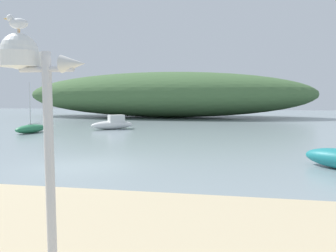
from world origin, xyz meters
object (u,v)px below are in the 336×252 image
seagull_on_radar (17,22)px  motorboat_far_right (113,124)px  mast_structure (31,81)px  sailboat_by_sandbar (31,128)px

seagull_on_radar → motorboat_far_right: size_ratio=0.09×
mast_structure → motorboat_far_right: (-6.95, 22.26, -2.41)m
mast_structure → motorboat_far_right: size_ratio=0.94×
motorboat_far_right → mast_structure: bearing=-72.7°
mast_structure → sailboat_by_sandbar: (-12.08, 18.40, -2.54)m
mast_structure → motorboat_far_right: mast_structure is taller
seagull_on_radar → sailboat_by_sandbar: size_ratio=0.08×
sailboat_by_sandbar → seagull_on_radar: bearing=-57.1°
seagull_on_radar → sailboat_by_sandbar: sailboat_by_sandbar is taller
seagull_on_radar → sailboat_by_sandbar: bearing=122.9°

